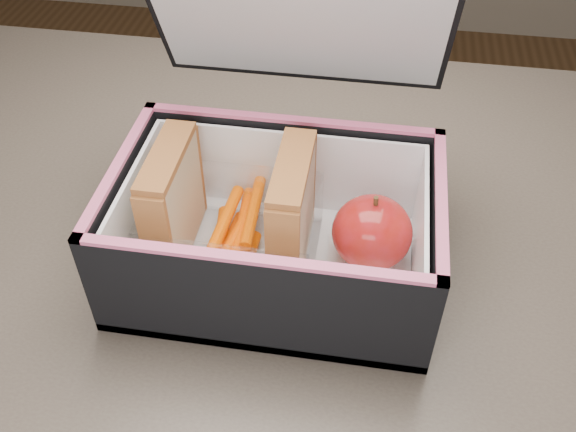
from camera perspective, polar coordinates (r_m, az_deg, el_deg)
name	(u,v)px	position (r m, az deg, el deg)	size (l,w,h in m)	color
kitchen_table	(353,309)	(0.72, 5.82, -8.20)	(1.20, 0.80, 0.75)	brown
lunch_bag	(276,219)	(0.59, -1.04, -0.30)	(0.29, 0.28, 0.28)	black
plastic_tub	(233,228)	(0.61, -4.88, -1.03)	(0.16, 0.11, 0.07)	white
sandwich_left	(173,201)	(0.61, -10.20, 1.31)	(0.03, 0.10, 0.11)	tan
sandwich_right	(292,213)	(0.58, 0.35, 0.26)	(0.03, 0.10, 0.11)	tan
carrot_sticks	(235,236)	(0.62, -4.71, -1.82)	(0.05, 0.15, 0.03)	#FF5E00
paper_napkin	(369,263)	(0.62, 7.19, -4.16)	(0.08, 0.08, 0.01)	white
red_apple	(372,232)	(0.59, 7.47, -1.46)	(0.09, 0.09, 0.08)	#9C1507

